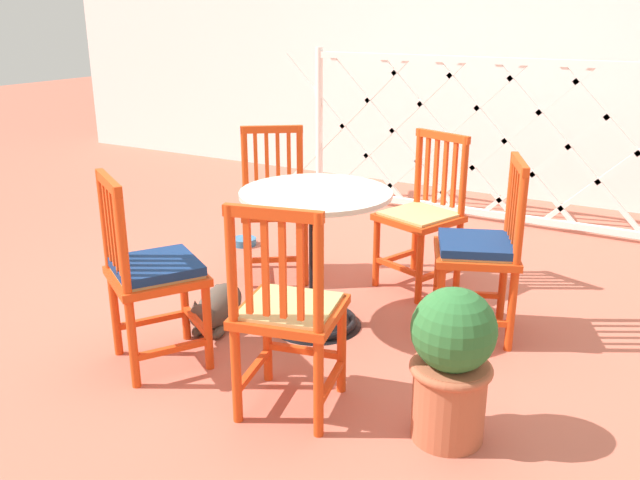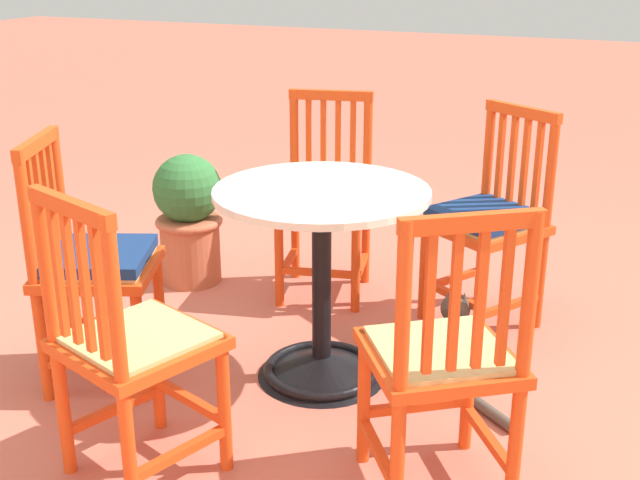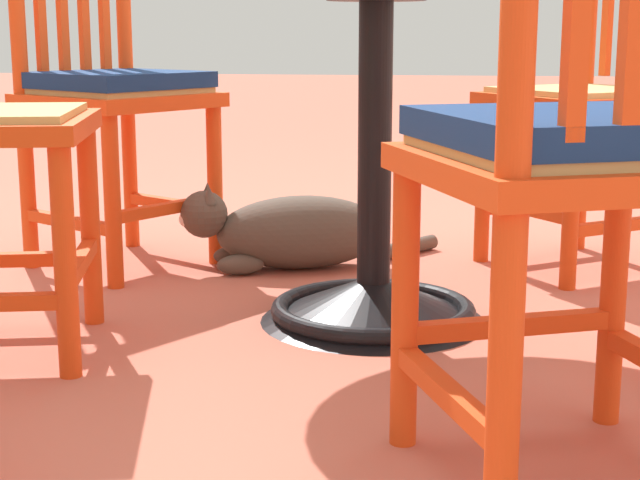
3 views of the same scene
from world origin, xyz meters
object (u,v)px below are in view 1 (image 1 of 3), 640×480
(orange_chair_facing_out, at_px, (288,314))
(orange_chair_near_fence, at_px, (422,217))
(orange_chair_by_planter, at_px, (152,274))
(pet_water_bowl, at_px, (244,241))
(cafe_table, at_px, (316,275))
(tabby_cat, at_px, (217,308))
(orange_chair_at_corner, at_px, (480,251))
(terracotta_planter, at_px, (451,362))
(orange_chair_tucked_in, at_px, (274,208))

(orange_chair_facing_out, height_order, orange_chair_near_fence, same)
(orange_chair_by_planter, distance_m, orange_chair_near_fence, 1.65)
(pet_water_bowl, bearing_deg, orange_chair_by_planter, -67.71)
(cafe_table, relative_size, orange_chair_facing_out, 0.83)
(orange_chair_facing_out, xyz_separation_m, tabby_cat, (-0.75, 0.48, -0.34))
(orange_chair_at_corner, relative_size, pet_water_bowl, 5.36)
(tabby_cat, bearing_deg, orange_chair_near_fence, 55.32)
(orange_chair_at_corner, height_order, terracotta_planter, orange_chair_at_corner)
(cafe_table, relative_size, orange_chair_near_fence, 0.83)
(tabby_cat, bearing_deg, orange_chair_tucked_in, 100.02)
(tabby_cat, bearing_deg, orange_chair_facing_out, -32.34)
(pet_water_bowl, bearing_deg, orange_chair_facing_out, -48.92)
(cafe_table, relative_size, pet_water_bowl, 4.47)
(orange_chair_facing_out, distance_m, orange_chair_at_corner, 1.16)
(orange_chair_tucked_in, height_order, pet_water_bowl, orange_chair_tucked_in)
(orange_chair_at_corner, distance_m, orange_chair_tucked_in, 1.35)
(orange_chair_facing_out, relative_size, pet_water_bowl, 5.36)
(orange_chair_near_fence, bearing_deg, cafe_table, -108.96)
(orange_chair_tucked_in, bearing_deg, tabby_cat, -79.98)
(orange_chair_near_fence, distance_m, pet_water_bowl, 1.41)
(cafe_table, height_order, orange_chair_at_corner, orange_chair_at_corner)
(tabby_cat, bearing_deg, orange_chair_at_corner, 26.14)
(orange_chair_at_corner, xyz_separation_m, orange_chair_tucked_in, (-1.34, 0.17, -0.01))
(orange_chair_at_corner, height_order, pet_water_bowl, orange_chair_at_corner)
(orange_chair_facing_out, bearing_deg, terracotta_planter, 12.74)
(orange_chair_facing_out, height_order, pet_water_bowl, orange_chair_facing_out)
(tabby_cat, relative_size, terracotta_planter, 1.06)
(orange_chair_by_planter, height_order, terracotta_planter, orange_chair_by_planter)
(cafe_table, bearing_deg, pet_water_bowl, 141.82)
(orange_chair_at_corner, bearing_deg, terracotta_planter, -78.65)
(orange_chair_tucked_in, xyz_separation_m, pet_water_bowl, (-0.50, 0.35, -0.41))
(orange_chair_near_fence, relative_size, pet_water_bowl, 5.36)
(orange_chair_by_planter, relative_size, pet_water_bowl, 5.36)
(cafe_table, bearing_deg, orange_chair_by_planter, -121.98)
(cafe_table, xyz_separation_m, orange_chair_near_fence, (0.27, 0.78, 0.15))
(orange_chair_by_planter, relative_size, terracotta_planter, 1.47)
(tabby_cat, xyz_separation_m, pet_water_bowl, (-0.63, 1.11, -0.07))
(terracotta_planter, bearing_deg, tabby_cat, 166.47)
(cafe_table, bearing_deg, orange_chair_facing_out, -67.71)
(cafe_table, distance_m, orange_chair_near_fence, 0.83)
(cafe_table, distance_m, orange_chair_tucked_in, 0.78)
(cafe_table, bearing_deg, orange_chair_at_corner, 23.64)
(orange_chair_facing_out, distance_m, pet_water_bowl, 2.15)
(terracotta_planter, bearing_deg, orange_chair_near_fence, 116.05)
(orange_chair_tucked_in, distance_m, pet_water_bowl, 0.74)
(cafe_table, height_order, orange_chair_facing_out, orange_chair_facing_out)
(orange_chair_by_planter, height_order, orange_chair_tucked_in, same)
(orange_chair_tucked_in, height_order, tabby_cat, orange_chair_tucked_in)
(cafe_table, distance_m, orange_chair_facing_out, 0.81)
(orange_chair_facing_out, distance_m, tabby_cat, 0.95)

